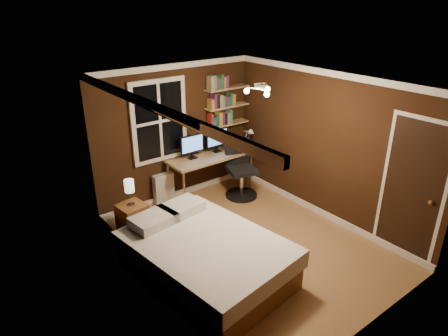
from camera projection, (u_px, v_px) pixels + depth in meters
floor at (250, 243)px, 6.21m from camera, size 4.20×4.20×0.00m
wall_back at (176, 133)px, 7.24m from camera, size 3.20×0.04×2.50m
wall_left at (153, 202)px, 4.82m from camera, size 0.04×4.20×2.50m
wall_right at (325, 146)px, 6.61m from camera, size 0.04×4.20×2.50m
ceiling at (255, 82)px, 5.21m from camera, size 3.20×4.20×0.02m
window at (159, 121)px, 6.90m from camera, size 1.06×0.06×1.46m
door at (411, 192)px, 5.56m from camera, size 0.03×0.82×2.05m
door_knob at (431, 203)px, 5.33m from camera, size 0.06×0.06×0.06m
ceiling_fixture at (260, 91)px, 5.18m from camera, size 0.44×0.44×0.18m
bookshelf_lower at (227, 124)px, 7.76m from camera, size 0.92×0.22×0.03m
books_row_lower at (227, 117)px, 7.70m from camera, size 0.48×0.16×0.23m
bookshelf_middle at (227, 106)px, 7.62m from camera, size 0.92×0.22×0.03m
books_row_middle at (227, 100)px, 7.56m from camera, size 0.54×0.16×0.23m
bookshelf_upper at (227, 88)px, 7.48m from camera, size 0.92×0.22×0.03m
books_row_upper at (227, 81)px, 7.43m from camera, size 0.42×0.16×0.23m
bed at (205, 257)px, 5.36m from camera, size 1.82×2.34×0.73m
nightstand at (133, 219)px, 6.39m from camera, size 0.46×0.46×0.51m
bedside_lamp at (130, 193)px, 6.21m from camera, size 0.15×0.15×0.44m
radiator at (164, 188)px, 7.33m from camera, size 0.38×0.13×0.57m
desk at (211, 158)px, 7.49m from camera, size 1.67×0.63×0.79m
monitor_left at (192, 147)px, 7.24m from camera, size 0.49×0.12×0.45m
monitor_right at (217, 140)px, 7.56m from camera, size 0.49×0.12×0.45m
desk_lamp at (248, 138)px, 7.70m from camera, size 0.14×0.32×0.44m
office_chair at (240, 174)px, 7.55m from camera, size 0.62×0.62×1.10m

